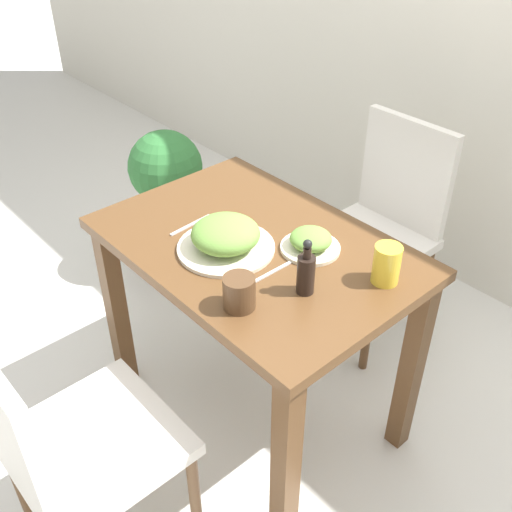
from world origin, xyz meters
TOP-DOWN VIEW (x-y plane):
  - ground_plane at (0.00, 0.00)m, footprint 16.00×16.00m
  - dining_table at (0.00, 0.00)m, footprint 0.97×0.66m
  - chair_near at (0.08, -0.72)m, footprint 0.42×0.42m
  - chair_far at (-0.05, 0.73)m, footprint 0.42×0.42m
  - food_plate at (-0.03, -0.09)m, footprint 0.29×0.29m
  - side_plate at (0.13, 0.10)m, footprint 0.18×0.18m
  - drink_cup at (0.19, -0.23)m, footprint 0.09×0.09m
  - juice_glass at (0.38, 0.14)m, footprint 0.08×0.08m
  - sauce_bottle at (0.26, -0.06)m, footprint 0.05×0.05m
  - fork_utensil at (-0.21, -0.09)m, footprint 0.02×0.16m
  - spoon_utensil at (0.14, -0.09)m, footprint 0.01×0.19m
  - potted_plant_left at (-0.94, 0.30)m, footprint 0.33×0.33m

SIDE VIEW (x-z plane):
  - ground_plane at x=0.00m, z-range 0.00..0.00m
  - potted_plant_left at x=-0.94m, z-range 0.04..0.76m
  - chair_near at x=0.08m, z-range 0.06..0.96m
  - chair_far at x=-0.05m, z-range 0.06..0.96m
  - dining_table at x=0.00m, z-range 0.24..1.00m
  - fork_utensil at x=-0.21m, z-range 0.76..0.76m
  - spoon_utensil at x=0.14m, z-range 0.76..0.76m
  - side_plate at x=0.13m, z-range 0.75..0.82m
  - food_plate at x=-0.03m, z-range 0.75..0.85m
  - drink_cup at x=0.19m, z-range 0.76..0.85m
  - juice_glass at x=0.38m, z-range 0.76..0.87m
  - sauce_bottle at x=0.26m, z-range 0.74..0.90m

